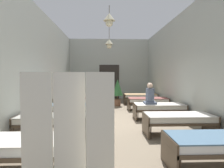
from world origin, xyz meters
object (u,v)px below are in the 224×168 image
object	(u,v)px
bed_right_row_2	(159,107)
bed_right_row_3	(148,101)
bed_left_row_0	(22,146)
potted_plant	(118,89)
bed_left_row_1	(52,120)
bed_left_row_4	(80,96)
nurse_mid_aisle	(97,114)
bed_right_row_1	(179,119)
bed_left_row_2	(67,108)
bed_left_row_3	(75,101)
patient_seated_primary	(150,96)
privacy_screen	(69,135)
bed_right_row_4	(140,96)
bed_right_row_0	(220,143)
nurse_near_aisle	(101,97)

from	to	relation	value
bed_right_row_2	bed_right_row_3	size ratio (longest dim) A/B	1.00
bed_left_row_0	potted_plant	size ratio (longest dim) A/B	1.32
bed_left_row_1	potted_plant	bearing A→B (deg)	66.84
bed_left_row_4	nurse_mid_aisle	size ratio (longest dim) A/B	1.28
bed_left_row_1	bed_right_row_1	size ratio (longest dim) A/B	1.00
bed_left_row_2	bed_right_row_3	bearing A→B (deg)	28.56
bed_left_row_3	bed_right_row_3	size ratio (longest dim) A/B	1.00
patient_seated_primary	privacy_screen	world-z (taller)	privacy_screen
bed_left_row_0	bed_right_row_3	world-z (taller)	same
bed_left_row_2	bed_right_row_4	xyz separation A→B (m)	(3.49, 3.80, 0.00)
bed_right_row_2	bed_left_row_4	bearing A→B (deg)	132.57
bed_left_row_1	bed_right_row_0	bearing A→B (deg)	-28.56
bed_right_row_1	nurse_mid_aisle	bearing A→B (deg)	172.89
bed_right_row_0	nurse_mid_aisle	world-z (taller)	nurse_mid_aisle
bed_right_row_0	patient_seated_primary	distance (m)	3.85
nurse_mid_aisle	bed_left_row_2	bearing A→B (deg)	25.65
bed_right_row_4	privacy_screen	world-z (taller)	privacy_screen
bed_left_row_4	patient_seated_primary	distance (m)	4.94
potted_plant	bed_left_row_4	bearing A→B (deg)	160.08
bed_right_row_3	nurse_mid_aisle	xyz separation A→B (m)	(-2.29, -3.51, 0.09)
bed_right_row_1	bed_left_row_4	xyz separation A→B (m)	(-3.49, 5.70, 0.00)
nurse_mid_aisle	potted_plant	distance (m)	4.75
bed_right_row_2	patient_seated_primary	bearing A→B (deg)	178.61
bed_right_row_1	privacy_screen	bearing A→B (deg)	-134.05
bed_right_row_0	nurse_mid_aisle	distance (m)	3.17
bed_left_row_0	potted_plant	xyz separation A→B (m)	(2.11, 6.83, 0.47)
privacy_screen	nurse_near_aisle	bearing A→B (deg)	75.35
privacy_screen	bed_left_row_4	bearing A→B (deg)	84.16
bed_left_row_0	bed_left_row_2	bearing A→B (deg)	90.00
bed_right_row_0	privacy_screen	xyz separation A→B (m)	(-2.54, -0.73, 0.41)
bed_left_row_3	bed_right_row_4	world-z (taller)	same
bed_right_row_2	bed_right_row_3	distance (m)	1.90
bed_left_row_0	bed_left_row_2	xyz separation A→B (m)	(0.00, 3.80, 0.00)
bed_right_row_4	nurse_near_aisle	xyz separation A→B (m)	(-2.26, -1.26, 0.09)
bed_right_row_0	bed_right_row_2	distance (m)	3.80
bed_left_row_4	nurse_near_aisle	xyz separation A→B (m)	(1.23, -1.26, 0.09)
bed_left_row_2	bed_right_row_2	world-z (taller)	same
bed_left_row_1	bed_left_row_4	xyz separation A→B (m)	(0.00, 5.70, 0.00)
bed_left_row_4	privacy_screen	world-z (taller)	privacy_screen
bed_left_row_2	privacy_screen	world-z (taller)	privacy_screen
bed_right_row_4	bed_left_row_2	bearing A→B (deg)	-132.57
bed_left_row_3	patient_seated_primary	bearing A→B (deg)	-31.06
bed_left_row_0	bed_right_row_3	bearing A→B (deg)	58.52
bed_left_row_1	bed_left_row_2	distance (m)	1.90
bed_right_row_1	bed_right_row_4	xyz separation A→B (m)	(0.00, 5.70, 0.00)
bed_left_row_1	nurse_mid_aisle	size ratio (longest dim) A/B	1.28
patient_seated_primary	privacy_screen	distance (m)	5.04
bed_right_row_2	nurse_mid_aisle	size ratio (longest dim) A/B	1.28
bed_right_row_0	patient_seated_primary	xyz separation A→B (m)	(-0.35, 3.81, 0.43)
bed_left_row_4	patient_seated_primary	xyz separation A→B (m)	(3.14, -3.79, 0.43)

